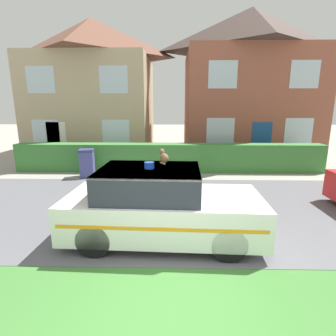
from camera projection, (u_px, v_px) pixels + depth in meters
ground_plane at (168, 316)px, 3.68m from camera, size 80.00×80.00×0.00m
road_strip at (171, 207)px, 7.61m from camera, size 28.00×5.88×0.01m
lawn_verge at (168, 315)px, 3.68m from camera, size 28.00×2.20×0.01m
garden_hedge at (169, 157)px, 11.83m from camera, size 13.68×0.80×1.24m
police_car at (160, 205)px, 5.68m from camera, size 4.24×2.01×1.72m
cat at (164, 157)px, 5.40m from camera, size 0.26×0.34×0.29m
house_left at (94, 88)px, 15.63m from camera, size 6.90×5.98×7.77m
house_right at (248, 83)px, 15.25m from camera, size 7.51×5.60×8.21m
wheelie_bin at (87, 163)px, 10.83m from camera, size 0.66×0.71×1.16m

